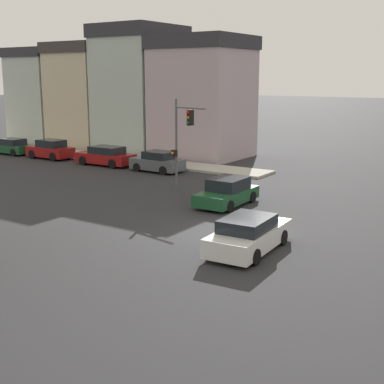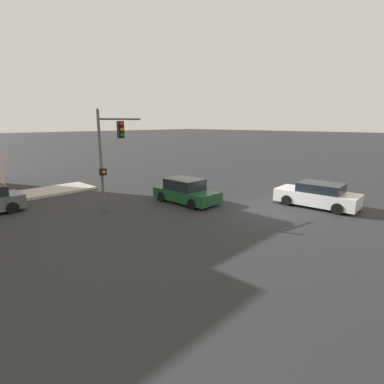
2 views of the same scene
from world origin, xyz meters
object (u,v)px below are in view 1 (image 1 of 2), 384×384
parked_car_2 (50,150)px  parked_car_0 (158,162)px  crossing_car_0 (249,235)px  parked_car_3 (12,147)px  traffic_signal (182,132)px  crossing_car_1 (227,193)px  parked_car_1 (106,156)px

parked_car_2 → parked_car_0: bearing=-178.9°
crossing_car_0 → parked_car_3: bearing=64.6°
traffic_signal → crossing_car_1: bearing=78.7°
parked_car_2 → parked_car_3: bearing=1.5°
crossing_car_0 → traffic_signal: bearing=44.3°
traffic_signal → parked_car_0: (4.39, 5.17, -2.81)m
parked_car_0 → parked_car_1: bearing=0.7°
parked_car_3 → parked_car_0: bearing=179.9°
crossing_car_0 → parked_car_1: (12.23, 18.68, 0.03)m
parked_car_2 → parked_car_1: bearing=-178.7°
crossing_car_1 → parked_car_2: bearing=-107.2°
crossing_car_1 → parked_car_0: (6.03, 9.16, 0.02)m
parked_car_0 → parked_car_3: bearing=1.1°
parked_car_0 → parked_car_3: 15.92m
traffic_signal → parked_car_1: traffic_signal is taller
traffic_signal → crossing_car_0: traffic_signal is taller
parked_car_1 → parked_car_3: size_ratio=1.21×
parked_car_2 → parked_car_3: size_ratio=1.04×
crossing_car_0 → crossing_car_1: 7.65m
crossing_car_0 → parked_car_2: 27.58m
traffic_signal → parked_car_2: bearing=-94.0°
crossing_car_1 → parked_car_1: bearing=-113.8°
crossing_car_1 → parked_car_1: (6.05, 14.17, 0.03)m
crossing_car_1 → parked_car_0: 10.97m
traffic_signal → parked_car_2: size_ratio=1.32×
parked_car_2 → traffic_signal: bearing=165.9°
parked_car_0 → parked_car_1: 5.01m
parked_car_1 → parked_car_3: parked_car_1 is taller
crossing_car_0 → parked_car_1: parked_car_1 is taller
crossing_car_1 → parked_car_3: (5.96, 25.08, -0.02)m
crossing_car_1 → parked_car_1: size_ratio=0.85×
crossing_car_1 → parked_car_2: size_ratio=0.99×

